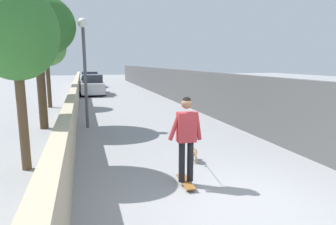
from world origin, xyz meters
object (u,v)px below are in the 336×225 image
(tree_left_mid, at_px, (46,49))
(car_near, at_px, (92,85))
(lamp_post, at_px, (84,53))
(dog, at_px, (192,151))
(car_far, at_px, (90,80))
(skateboard, at_px, (186,182))
(tree_left_far, at_px, (15,33))
(person_skateboarder, at_px, (186,133))
(tree_left_near, at_px, (37,26))

(tree_left_mid, distance_m, car_near, 7.18)
(lamp_post, relative_size, dog, 2.56)
(dog, relative_size, car_far, 0.38)
(skateboard, height_order, car_near, car_near)
(tree_left_mid, relative_size, tree_left_far, 1.00)
(person_skateboarder, height_order, car_far, person_skateboarder)
(lamp_post, height_order, car_near, lamp_post)
(tree_left_far, height_order, person_skateboarder, tree_left_far)
(tree_left_far, distance_m, dog, 4.93)
(tree_left_mid, distance_m, car_far, 13.82)
(tree_left_near, distance_m, lamp_post, 1.89)
(tree_left_mid, height_order, car_near, tree_left_mid)
(lamp_post, bearing_deg, tree_left_near, 79.71)
(tree_left_far, relative_size, car_near, 0.97)
(person_skateboarder, bearing_deg, car_far, 2.84)
(dog, bearing_deg, tree_left_far, 81.37)
(lamp_post, xyz_separation_m, person_skateboarder, (-6.12, -1.85, -1.72))
(lamp_post, distance_m, car_far, 19.27)
(skateboard, distance_m, person_skateboarder, 1.05)
(tree_left_far, distance_m, lamp_post, 4.47)
(tree_left_far, relative_size, skateboard, 5.22)
(car_near, bearing_deg, tree_left_near, 169.38)
(tree_left_near, height_order, skateboard, tree_left_near)
(tree_left_far, relative_size, car_far, 1.00)
(tree_left_near, distance_m, tree_left_far, 4.55)
(tree_left_near, bearing_deg, person_skateboarder, -151.71)
(tree_left_mid, bearing_deg, lamp_post, -161.66)
(dog, bearing_deg, tree_left_mid, 22.59)
(tree_left_mid, height_order, person_skateboarder, tree_left_mid)
(person_skateboarder, distance_m, car_far, 25.30)
(lamp_post, height_order, person_skateboarder, lamp_post)
(skateboard, relative_size, car_near, 0.19)
(tree_left_far, height_order, skateboard, tree_left_far)
(person_skateboarder, height_order, car_near, person_skateboarder)
(car_near, distance_m, car_far, 7.12)
(dog, distance_m, car_far, 24.03)
(tree_left_mid, distance_m, person_skateboarder, 12.67)
(person_skateboarder, distance_m, car_near, 18.19)
(person_skateboarder, bearing_deg, dog, -26.00)
(lamp_post, bearing_deg, skateboard, -163.17)
(tree_left_near, xyz_separation_m, lamp_post, (-0.29, -1.60, -0.96))
(lamp_post, height_order, dog, lamp_post)
(person_skateboarder, bearing_deg, car_near, 3.95)
(car_near, bearing_deg, dog, -173.59)
(tree_left_mid, relative_size, car_near, 0.97)
(skateboard, bearing_deg, car_near, 3.95)
(tree_left_near, relative_size, tree_left_mid, 1.17)
(tree_left_near, relative_size, person_skateboarder, 2.83)
(tree_left_mid, xyz_separation_m, car_near, (6.23, -2.52, -2.52))
(person_skateboarder, bearing_deg, lamp_post, 16.83)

